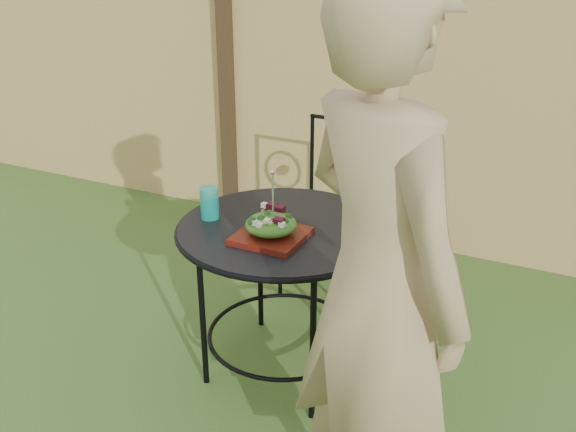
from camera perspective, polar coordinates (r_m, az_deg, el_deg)
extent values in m
cube|color=#E4C371|center=(4.02, 11.28, 9.39)|extent=(8.00, 0.05, 1.80)
cube|color=black|center=(4.46, -5.44, 11.80)|extent=(0.09, 0.09, 1.90)
cylinder|color=black|center=(2.74, -0.43, -1.05)|extent=(0.90, 0.90, 0.02)
torus|color=black|center=(2.74, -0.43, -1.17)|extent=(0.92, 0.92, 0.02)
torus|color=black|center=(3.00, -0.40, -10.38)|extent=(0.70, 0.70, 0.02)
cylinder|color=black|center=(3.03, 6.29, -6.33)|extent=(0.03, 0.03, 0.71)
cylinder|color=black|center=(3.21, -2.51, -4.31)|extent=(0.03, 0.03, 0.71)
cylinder|color=black|center=(2.83, -7.61, -8.74)|extent=(0.03, 0.03, 0.71)
cylinder|color=black|center=(2.62, 2.22, -11.52)|extent=(0.03, 0.03, 0.71)
cube|color=black|center=(3.51, 3.65, -0.03)|extent=(0.46, 0.46, 0.03)
cylinder|color=black|center=(3.54, 5.19, 8.50)|extent=(0.42, 0.02, 0.02)
torus|color=black|center=(3.60, 5.06, 5.11)|extent=(0.28, 0.02, 0.28)
cylinder|color=black|center=(3.53, -0.71, -4.08)|extent=(0.02, 0.02, 0.44)
cylinder|color=black|center=(3.39, 5.37, -5.44)|extent=(0.02, 0.02, 0.44)
cylinder|color=black|center=(3.85, 1.97, -1.58)|extent=(0.02, 0.02, 0.44)
cylinder|color=black|center=(3.72, 7.60, -2.73)|extent=(0.02, 0.02, 0.44)
cylinder|color=black|center=(3.68, 2.14, 5.27)|extent=(0.02, 0.02, 0.50)
cylinder|color=black|center=(3.54, 8.07, 4.33)|extent=(0.02, 0.02, 0.50)
imported|color=#9F845B|center=(1.90, 8.09, -6.24)|extent=(0.80, 0.75, 1.84)
cube|color=#3D1408|center=(2.62, -1.51, -1.78)|extent=(0.27, 0.27, 0.02)
ellipsoid|color=#235614|center=(2.59, -1.52, -0.74)|extent=(0.21, 0.21, 0.08)
cylinder|color=silver|center=(2.54, -1.35, 1.89)|extent=(0.01, 0.01, 0.18)
cylinder|color=#0C8F7F|center=(2.80, -6.99, 1.14)|extent=(0.08, 0.08, 0.14)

